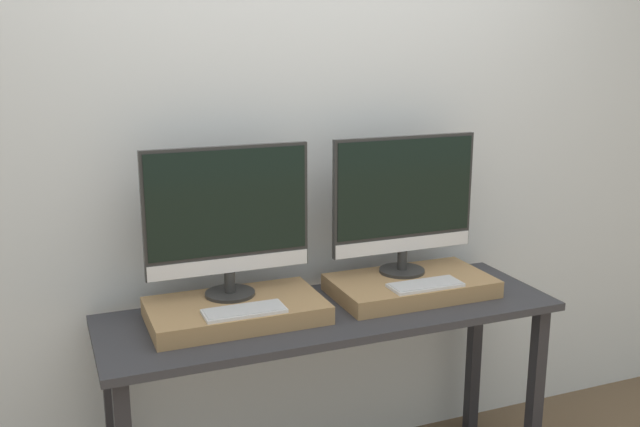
% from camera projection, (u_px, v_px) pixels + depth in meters
% --- Properties ---
extents(wall_back, '(8.00, 0.04, 2.60)m').
position_uv_depth(wall_back, '(299.00, 163.00, 2.87)').
color(wall_back, silver).
rests_on(wall_back, ground_plane).
extents(workbench, '(1.72, 0.56, 0.80)m').
position_uv_depth(workbench, '(331.00, 334.00, 2.70)').
color(workbench, '#2D2D33').
rests_on(workbench, ground_plane).
extents(wooden_riser_left, '(0.63, 0.36, 0.07)m').
position_uv_depth(wooden_riser_left, '(236.00, 311.00, 2.57)').
color(wooden_riser_left, '#99754C').
rests_on(wooden_riser_left, workbench).
extents(monitor_left, '(0.61, 0.18, 0.56)m').
position_uv_depth(monitor_left, '(228.00, 216.00, 2.56)').
color(monitor_left, '#282828').
rests_on(monitor_left, wooden_riser_left).
extents(keyboard_left, '(0.28, 0.12, 0.01)m').
position_uv_depth(keyboard_left, '(244.00, 311.00, 2.46)').
color(keyboard_left, silver).
rests_on(keyboard_left, wooden_riser_left).
extents(wooden_riser_right, '(0.63, 0.36, 0.07)m').
position_uv_depth(wooden_riser_right, '(411.00, 286.00, 2.83)').
color(wooden_riser_right, '#99754C').
rests_on(wooden_riser_right, workbench).
extents(monitor_right, '(0.61, 0.18, 0.56)m').
position_uv_depth(monitor_right, '(404.00, 199.00, 2.82)').
color(monitor_right, '#282828').
rests_on(monitor_right, wooden_riser_right).
extents(keyboard_right, '(0.28, 0.12, 0.01)m').
position_uv_depth(keyboard_right, '(425.00, 285.00, 2.72)').
color(keyboard_right, silver).
rests_on(keyboard_right, wooden_riser_right).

